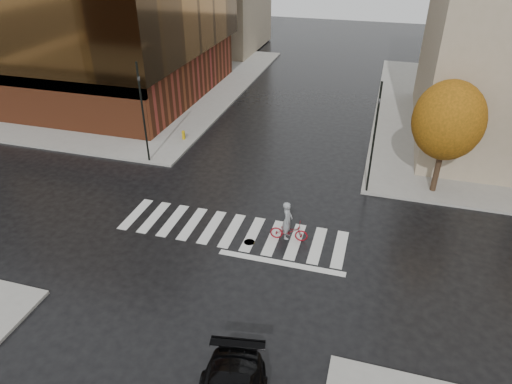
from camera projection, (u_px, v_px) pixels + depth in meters
ground at (229, 236)px, 22.92m from camera, size 120.00×120.00×0.00m
sidewalk_nw at (98, 80)px, 45.22m from camera, size 30.00×30.00×0.15m
crosswalk at (232, 230)px, 23.33m from camera, size 12.00×3.00×0.01m
tree_ne_a at (448, 121)px, 24.35m from camera, size 3.80×3.80×6.50m
cyclist at (288, 227)px, 22.34m from camera, size 1.92×0.80×2.13m
traffic_light_nw at (142, 108)px, 28.05m from camera, size 0.17×0.14×6.43m
traffic_light_ne at (375, 133)px, 24.69m from camera, size 0.15×0.17×6.45m
fire_hydrant at (183, 134)px, 32.55m from camera, size 0.24×0.24×0.67m
manhole at (249, 242)px, 22.49m from camera, size 0.58×0.58×0.01m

